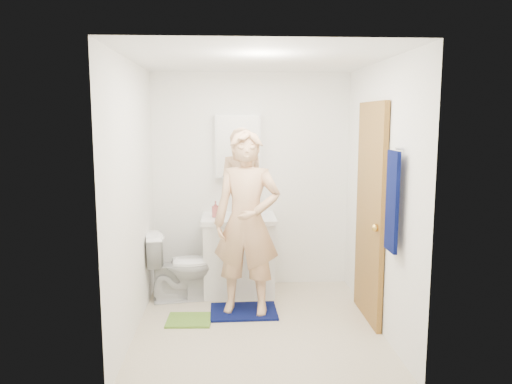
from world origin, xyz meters
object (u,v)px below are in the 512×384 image
vanity_cabinet (239,257)px  toilet (181,266)px  medicine_cabinet (238,146)px  toothbrush_cup (256,211)px  man (247,223)px  towel (392,202)px  soap_dispenser (216,209)px

vanity_cabinet → toilet: 0.64m
vanity_cabinet → medicine_cabinet: 1.22m
vanity_cabinet → toothbrush_cup: size_ratio=6.80×
vanity_cabinet → man: bearing=-83.9°
medicine_cabinet → man: bearing=-85.5°
vanity_cabinet → toilet: size_ratio=1.11×
vanity_cabinet → man: 0.79m
medicine_cabinet → man: (0.07, -0.83, -0.69)m
towel → toilet: towel is taller
toilet → vanity_cabinet: bearing=-81.6°
man → vanity_cabinet: bearing=108.1°
towel → soap_dispenser: 2.07m
toilet → man: (0.67, -0.42, 0.54)m
vanity_cabinet → medicine_cabinet: medicine_cabinet is taller
toilet → toothbrush_cup: size_ratio=6.15×
toothbrush_cup → towel: bearing=-57.9°
towel → toothbrush_cup: (-0.98, 1.57, -0.35)m
toothbrush_cup → medicine_cabinet: bearing=143.8°
toilet → man: size_ratio=0.41×
towel → soap_dispenser: bearing=134.1°
towel → toothbrush_cup: bearing=122.1°
vanity_cabinet → man: (0.07, -0.61, 0.51)m
towel → soap_dispenser: size_ratio=4.67×
man → towel: bearing=-26.2°
towel → soap_dispenser: towel is taller
vanity_cabinet → toothbrush_cup: bearing=22.1°
towel → toilet: 2.38m
medicine_cabinet → toothbrush_cup: 0.75m
vanity_cabinet → towel: 2.08m
toothbrush_cup → toilet: bearing=-161.6°
vanity_cabinet → man: man is taller
soap_dispenser → toothbrush_cup: bearing=11.9°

